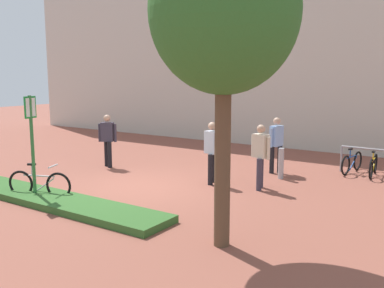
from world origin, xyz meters
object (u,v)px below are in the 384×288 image
bike_at_sign (40,184)px  person_shirt_blue (276,142)px  person_shirt_white (260,152)px  person_casual_tan (212,149)px  person_suited_navy (108,137)px  parking_sign_post (32,132)px  bollard_steel (281,163)px  tree_sidewalk (224,13)px

bike_at_sign → person_shirt_blue: bearing=56.9°
person_shirt_white → bike_at_sign: bearing=-137.7°
person_casual_tan → person_suited_navy: size_ratio=1.00×
parking_sign_post → bollard_steel: parking_sign_post is taller
person_shirt_white → person_suited_navy: bearing=-177.7°
bike_at_sign → bollard_steel: 6.64m
person_shirt_white → tree_sidewalk: bearing=-74.5°
bike_at_sign → bollard_steel: bearing=51.2°
tree_sidewalk → person_shirt_white: tree_sidewalk is taller
parking_sign_post → tree_sidewalk: bearing=0.1°
tree_sidewalk → person_shirt_white: (-1.08, 3.90, -3.02)m
parking_sign_post → person_casual_tan: size_ratio=1.46×
person_suited_navy → person_shirt_white: bearing=2.3°
bike_at_sign → person_shirt_white: person_shirt_white is taller
person_shirt_white → person_suited_navy: size_ratio=1.00×
tree_sidewalk → bollard_steel: bearing=101.4°
person_casual_tan → parking_sign_post: bearing=-127.0°
bike_at_sign → person_casual_tan: person_casual_tan is taller
bollard_steel → person_shirt_blue: bearing=125.1°
person_suited_navy → tree_sidewalk: bearing=-29.9°
bollard_steel → person_shirt_blue: size_ratio=0.52×
tree_sidewalk → person_shirt_blue: bearing=104.1°
parking_sign_post → person_shirt_blue: bearing=57.4°
person_shirt_white → person_suited_navy: (-5.34, -0.21, 0.00)m
tree_sidewalk → person_suited_navy: bearing=150.1°
bike_at_sign → person_suited_navy: size_ratio=0.92×
parking_sign_post → person_suited_navy: bearing=107.7°
parking_sign_post → bollard_steel: (4.17, 5.31, -1.19)m
parking_sign_post → bollard_steel: size_ratio=2.80×
bollard_steel → person_suited_navy: size_ratio=0.52×
bike_at_sign → person_shirt_white: 5.64m
tree_sidewalk → parking_sign_post: tree_sidewalk is taller
parking_sign_post → person_shirt_blue: size_ratio=1.46×
person_shirt_blue → person_suited_navy: (-4.94, -2.19, 0.00)m
parking_sign_post → person_shirt_blue: parking_sign_post is taller
tree_sidewalk → person_suited_navy: 8.00m
bike_at_sign → person_shirt_blue: (3.75, 5.75, 0.63)m
bollard_steel → person_shirt_white: 1.50m
bike_at_sign → person_shirt_blue: size_ratio=0.92×
person_shirt_blue → person_shirt_white: (0.40, -1.98, 0.00)m
tree_sidewalk → person_shirt_white: size_ratio=3.15×
tree_sidewalk → bike_at_sign: (-5.23, 0.13, -3.65)m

